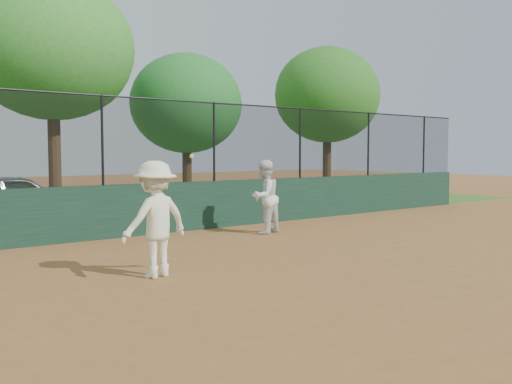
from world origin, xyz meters
TOP-DOWN VIEW (x-y plane):
  - ground at (0.00, 0.00)m, footprint 80.00×80.00m
  - back_wall at (0.00, 6.00)m, footprint 26.00×0.20m
  - grass_strip at (0.00, 12.00)m, footprint 36.00×12.00m
  - parked_car at (-1.51, 9.28)m, footprint 4.20×1.80m
  - player_second at (2.84, 4.40)m, footprint 0.99×0.86m
  - player_main at (-1.52, 1.82)m, footprint 1.25×0.83m
  - fence_assembly at (-0.03, 6.00)m, footprint 26.00×0.06m
  - tree_2 at (0.11, 10.72)m, footprint 4.80×4.36m
  - tree_3 at (5.53, 12.13)m, footprint 4.25×3.86m
  - tree_4 at (11.69, 10.90)m, footprint 4.63×4.21m

SIDE VIEW (x-z plane):
  - ground at x=0.00m, z-range 0.00..0.00m
  - grass_strip at x=0.00m, z-range 0.00..0.01m
  - back_wall at x=0.00m, z-range 0.00..1.20m
  - parked_car at x=-1.51m, z-range 0.00..1.42m
  - player_second at x=2.84m, z-range 0.00..1.75m
  - player_main at x=-1.52m, z-range -0.05..1.85m
  - fence_assembly at x=-0.03m, z-range 1.24..3.24m
  - tree_3 at x=5.53m, z-range 0.94..6.50m
  - tree_4 at x=11.69m, z-range 1.15..7.48m
  - tree_2 at x=0.11m, z-range 1.41..8.42m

